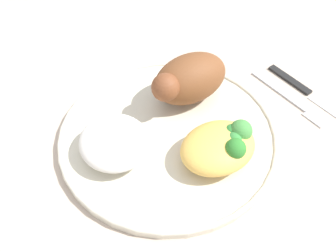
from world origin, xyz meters
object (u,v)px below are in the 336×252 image
(rice_pile, at_px, (114,142))
(roasted_chicken, at_px, (188,79))
(knife, at_px, (311,94))
(napkin, at_px, (1,148))
(plate, at_px, (168,134))
(mac_cheese_with_broccoli, at_px, (221,146))
(fork, at_px, (292,100))

(rice_pile, bearing_deg, roasted_chicken, -165.42)
(knife, relative_size, napkin, 1.68)
(knife, bearing_deg, plate, -10.26)
(mac_cheese_with_broccoli, height_order, fork, mac_cheese_with_broccoli)
(plate, xyz_separation_m, rice_pile, (0.08, -0.01, 0.02))
(rice_pile, height_order, mac_cheese_with_broccoli, mac_cheese_with_broccoli)
(rice_pile, xyz_separation_m, napkin, (0.13, -0.09, -0.03))
(plate, bearing_deg, knife, 169.74)
(rice_pile, relative_size, mac_cheese_with_broccoli, 0.95)
(rice_pile, xyz_separation_m, fork, (-0.27, 0.04, -0.03))
(rice_pile, distance_m, fork, 0.28)
(rice_pile, bearing_deg, knife, 170.99)
(roasted_chicken, distance_m, fork, 0.17)
(mac_cheese_with_broccoli, bearing_deg, fork, -168.25)
(napkin, bearing_deg, knife, 162.18)
(mac_cheese_with_broccoli, bearing_deg, rice_pile, -34.87)
(fork, bearing_deg, plate, -10.30)
(roasted_chicken, xyz_separation_m, rice_pile, (0.13, 0.03, -0.02))
(knife, bearing_deg, fork, -10.04)
(roasted_chicken, bearing_deg, rice_pile, 14.58)
(fork, bearing_deg, mac_cheese_with_broccoli, 11.75)
(knife, distance_m, napkin, 0.46)
(roasted_chicken, relative_size, rice_pile, 1.29)
(plate, distance_m, rice_pile, 0.08)
(plate, xyz_separation_m, mac_cheese_with_broccoli, (-0.03, 0.07, 0.03))
(mac_cheese_with_broccoli, xyz_separation_m, napkin, (0.24, -0.17, -0.03))
(fork, distance_m, napkin, 0.42)
(plate, distance_m, mac_cheese_with_broccoli, 0.08)
(plate, distance_m, napkin, 0.23)
(roasted_chicken, distance_m, knife, 0.20)
(roasted_chicken, distance_m, napkin, 0.27)
(mac_cheese_with_broccoli, xyz_separation_m, fork, (-0.16, -0.03, -0.03))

